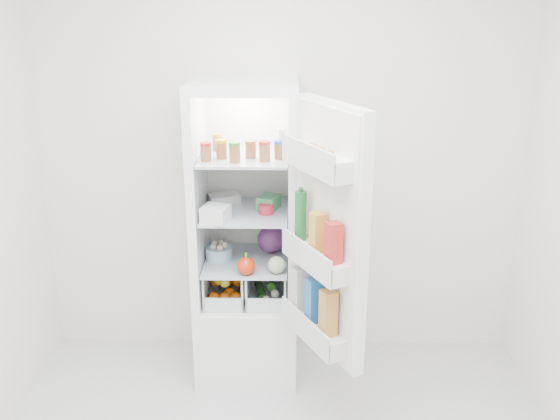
{
  "coord_description": "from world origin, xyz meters",
  "views": [
    {
      "loc": [
        0.07,
        -2.24,
        2.24
      ],
      "look_at": [
        0.01,
        0.95,
        1.14
      ],
      "focal_mm": 40.0,
      "sensor_mm": 36.0,
      "label": 1
    }
  ],
  "objects_px": {
    "fridge_door": "(326,240)",
    "red_cabbage": "(271,239)",
    "refrigerator": "(247,267)",
    "mushroom_bowl": "(219,253)"
  },
  "relations": [
    {
      "from": "fridge_door",
      "to": "red_cabbage",
      "type": "bearing_deg",
      "value": -3.04
    },
    {
      "from": "red_cabbage",
      "to": "mushroom_bowl",
      "type": "relative_size",
      "value": 1.06
    },
    {
      "from": "mushroom_bowl",
      "to": "fridge_door",
      "type": "relative_size",
      "value": 0.12
    },
    {
      "from": "refrigerator",
      "to": "red_cabbage",
      "type": "relative_size",
      "value": 10.74
    },
    {
      "from": "red_cabbage",
      "to": "mushroom_bowl",
      "type": "xyz_separation_m",
      "value": [
        -0.31,
        -0.11,
        -0.05
      ]
    },
    {
      "from": "mushroom_bowl",
      "to": "fridge_door",
      "type": "height_order",
      "value": "fridge_door"
    },
    {
      "from": "refrigerator",
      "to": "fridge_door",
      "type": "xyz_separation_m",
      "value": [
        0.44,
        -0.6,
        0.43
      ]
    },
    {
      "from": "refrigerator",
      "to": "red_cabbage",
      "type": "height_order",
      "value": "refrigerator"
    },
    {
      "from": "red_cabbage",
      "to": "mushroom_bowl",
      "type": "distance_m",
      "value": 0.33
    },
    {
      "from": "fridge_door",
      "to": "mushroom_bowl",
      "type": "bearing_deg",
      "value": 20.68
    }
  ]
}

